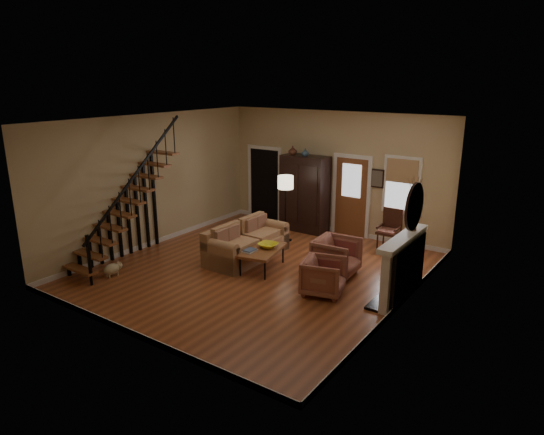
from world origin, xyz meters
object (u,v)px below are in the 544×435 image
Objects in this scene: armchair_left at (324,276)px; floor_lamp at (285,209)px; coffee_table at (262,259)px; side_chair at (389,230)px; armoire at (305,194)px; armchair_right at (336,257)px; sofa at (247,242)px.

floor_lamp is at bearing 30.97° from armchair_left.
armchair_left is at bearing -11.39° from coffee_table.
armchair_left reaches higher than coffee_table.
side_chair is (2.46, 0.91, -0.36)m from floor_lamp.
armoire is 3.21m from coffee_table.
armoire is 4.24m from armchair_left.
armoire is at bearing 103.51° from coffee_table.
coffee_table is 1.54× the size of armchair_left.
armoire is 2.61m from side_chair.
coffee_table is at bearing -122.86° from side_chair.
armchair_left is 0.89× the size of armchair_right.
floor_lamp is at bearing 108.47° from coffee_table.
armoire is 1.70× the size of coffee_table.
armchair_left is 3.32m from floor_lamp.
armchair_right is at bearing 23.74° from coffee_table.
sofa is 1.27× the size of floor_lamp.
armchair_right is (2.19, 0.31, -0.00)m from sofa.
armoire is 2.75m from sofa.
sofa is at bearing 94.27° from armchair_right.
sofa is 2.44× the size of armchair_right.
sofa reaches higher than armchair_left.
side_chair reaches higher than coffee_table.
sofa is at bearing -91.98° from floor_lamp.
armchair_right is (2.23, -2.36, -0.64)m from armoire.
armchair_right is at bearing -30.34° from floor_lamp.
coffee_table is at bearing -71.53° from floor_lamp.
armoire is 1.21× the size of floor_lamp.
coffee_table is 0.71× the size of floor_lamp.
armchair_left is at bearing -53.82° from armoire.
coffee_table is 3.37m from side_chair.
armchair_left is at bearing -43.56° from floor_lamp.
floor_lamp is at bearing 88.12° from sofa.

